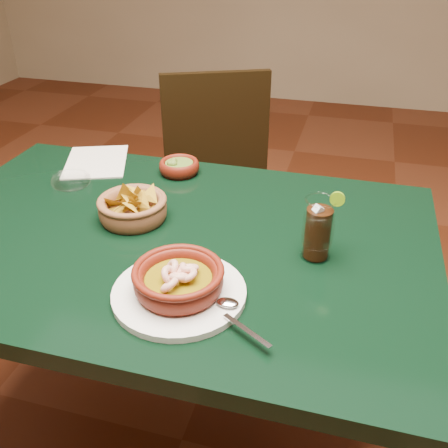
% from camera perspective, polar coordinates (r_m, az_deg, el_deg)
% --- Properties ---
extents(ground, '(7.00, 7.00, 0.00)m').
position_cam_1_polar(ground, '(1.67, -4.85, -23.37)').
color(ground, '#471C0C').
rests_on(ground, ground).
extents(dining_table, '(1.20, 0.80, 0.75)m').
position_cam_1_polar(dining_table, '(1.20, -6.22, -5.08)').
color(dining_table, black).
rests_on(dining_table, ground).
extents(dining_chair, '(0.55, 0.55, 0.91)m').
position_cam_1_polar(dining_chair, '(1.87, -0.34, 3.83)').
color(dining_chair, black).
rests_on(dining_chair, ground).
extents(shrimp_plate, '(0.33, 0.26, 0.08)m').
position_cam_1_polar(shrimp_plate, '(0.94, -5.18, -6.70)').
color(shrimp_plate, silver).
rests_on(shrimp_plate, dining_table).
extents(chip_basket, '(0.20, 0.20, 0.11)m').
position_cam_1_polar(chip_basket, '(1.20, -10.39, 1.79)').
color(chip_basket, brown).
rests_on(chip_basket, dining_table).
extents(guacamole_ramekin, '(0.13, 0.13, 0.04)m').
position_cam_1_polar(guacamole_ramekin, '(1.42, -5.17, 6.59)').
color(guacamole_ramekin, '#501209').
rests_on(guacamole_ramekin, dining_table).
extents(cola_drink, '(0.14, 0.14, 0.16)m').
position_cam_1_polar(cola_drink, '(1.05, 10.71, -0.57)').
color(cola_drink, white).
rests_on(cola_drink, dining_table).
extents(glass_ashtray, '(0.11, 0.11, 0.03)m').
position_cam_1_polar(glass_ashtray, '(1.41, -17.08, 4.78)').
color(glass_ashtray, white).
rests_on(glass_ashtray, dining_table).
extents(paper_menu, '(0.24, 0.28, 0.00)m').
position_cam_1_polar(paper_menu, '(1.54, -14.39, 6.92)').
color(paper_menu, beige).
rests_on(paper_menu, dining_table).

